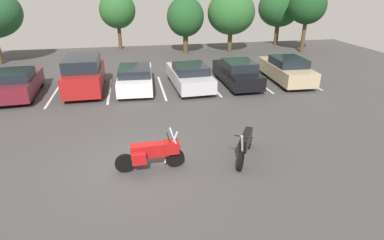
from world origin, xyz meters
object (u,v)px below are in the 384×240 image
at_px(car_white, 135,77).
at_px(car_tan, 286,70).
at_px(motorcycle_second, 246,144).
at_px(car_red, 84,74).
at_px(motorcycle_touring, 152,152).
at_px(car_black, 237,73).
at_px(car_silver, 189,76).
at_px(car_maroon, 17,83).

height_order(car_white, car_tan, car_tan).
height_order(motorcycle_second, car_red, car_red).
xyz_separation_m(motorcycle_touring, car_red, (-3.07, 8.84, 0.36)).
xyz_separation_m(motorcycle_touring, car_black, (5.70, 8.49, 0.09)).
xyz_separation_m(motorcycle_second, car_silver, (-0.38, 8.44, 0.13)).
bearing_deg(motorcycle_touring, car_white, 91.88).
bearing_deg(car_maroon, car_white, 0.83).
bearing_deg(car_red, car_white, -3.09).
xyz_separation_m(car_silver, car_black, (2.90, -0.01, 0.03)).
bearing_deg(car_tan, motorcycle_second, -123.96).
bearing_deg(motorcycle_second, car_white, 111.91).
height_order(motorcycle_second, car_black, car_black).
height_order(car_red, car_silver, car_red).
height_order(car_silver, car_tan, car_tan).
bearing_deg(car_black, motorcycle_touring, -123.90).
relative_size(motorcycle_touring, car_silver, 0.46).
distance_m(car_silver, car_tan, 6.08).
distance_m(motorcycle_second, car_black, 8.80).
xyz_separation_m(motorcycle_second, car_tan, (5.70, 8.46, 0.18)).
height_order(motorcycle_second, car_maroon, car_maroon).
xyz_separation_m(car_maroon, car_black, (12.20, -0.11, -0.02)).
distance_m(motorcycle_second, car_white, 9.30).
bearing_deg(car_tan, car_red, 178.49).
height_order(car_red, car_black, car_red).
distance_m(motorcycle_touring, car_red, 9.36).
height_order(car_red, car_white, car_red).
distance_m(car_red, car_silver, 5.89).
bearing_deg(motorcycle_touring, car_tan, 43.83).
bearing_deg(car_maroon, car_red, 4.01).
xyz_separation_m(car_maroon, car_red, (3.43, 0.24, 0.25)).
bearing_deg(motorcycle_second, car_silver, 92.57).
distance_m(motorcycle_touring, car_white, 8.69).
distance_m(motorcycle_second, car_tan, 10.20).
xyz_separation_m(motorcycle_touring, motorcycle_second, (3.18, 0.06, -0.07)).
bearing_deg(car_tan, car_silver, -179.79).
bearing_deg(car_silver, car_white, 176.55).
bearing_deg(motorcycle_second, car_black, 73.34).
bearing_deg(motorcycle_second, car_tan, 56.04).
height_order(motorcycle_touring, car_maroon, car_maroon).
xyz_separation_m(motorcycle_touring, car_white, (-0.28, 8.69, 0.06)).
xyz_separation_m(motorcycle_second, car_maroon, (-9.68, 8.53, 0.18)).
relative_size(motorcycle_second, car_black, 0.42).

